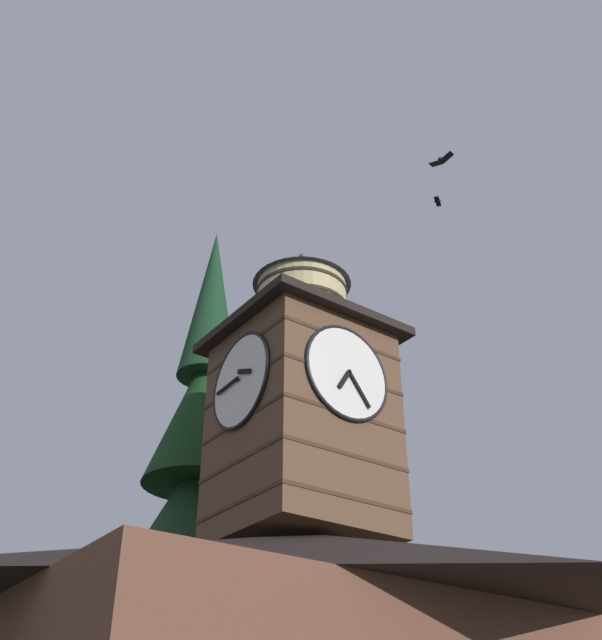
# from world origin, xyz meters

# --- Properties ---
(clock_tower) EXTENTS (4.53, 4.53, 8.82)m
(clock_tower) POSITION_xyz_m (0.57, -1.04, 10.25)
(clock_tower) COLOR brown
(clock_tower) RESTS_ON building_main
(pine_tree_behind) EXTENTS (7.04, 7.04, 20.21)m
(pine_tree_behind) POSITION_xyz_m (0.15, -7.36, 7.47)
(pine_tree_behind) COLOR #473323
(pine_tree_behind) RESTS_ON ground_plane
(moon) EXTENTS (1.43, 1.43, 1.43)m
(moon) POSITION_xyz_m (-17.13, -43.77, 15.50)
(moon) COLOR silver
(flying_bird_high) EXTENTS (0.57, 0.46, 0.14)m
(flying_bird_high) POSITION_xyz_m (-5.38, -0.62, 20.02)
(flying_bird_high) COLOR black
(flying_bird_low) EXTENTS (0.31, 0.74, 0.15)m
(flying_bird_low) POSITION_xyz_m (-0.72, 3.74, 16.13)
(flying_bird_low) COLOR black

